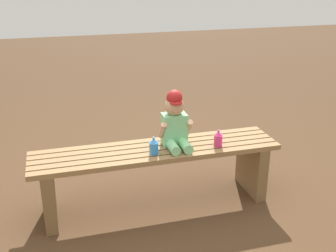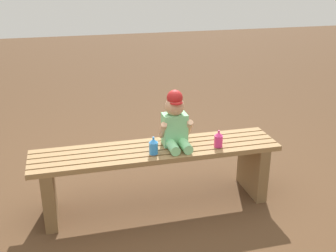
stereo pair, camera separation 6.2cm
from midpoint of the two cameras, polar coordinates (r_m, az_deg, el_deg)
The scene contains 5 objects.
ground_plane at distance 3.13m, azimuth -0.93°, elevation -10.61°, with size 16.00×16.00×0.00m, color #4C331E.
park_bench at distance 2.98m, azimuth -0.97°, elevation -5.59°, with size 1.75×0.38×0.45m.
child_figure at distance 2.90m, azimuth 1.62°, elevation 0.55°, with size 0.23×0.27×0.40m.
sippy_cup_left at distance 2.81m, azimuth -1.38°, elevation -2.76°, with size 0.06×0.06×0.12m.
sippy_cup_right at distance 2.95m, azimuth 7.57°, elevation -1.80°, with size 0.06×0.06×0.12m.
Camera 2 is at (-0.59, -2.59, 1.66)m, focal length 44.30 mm.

